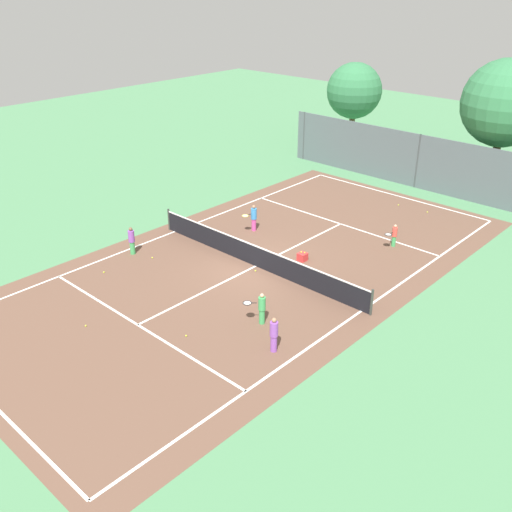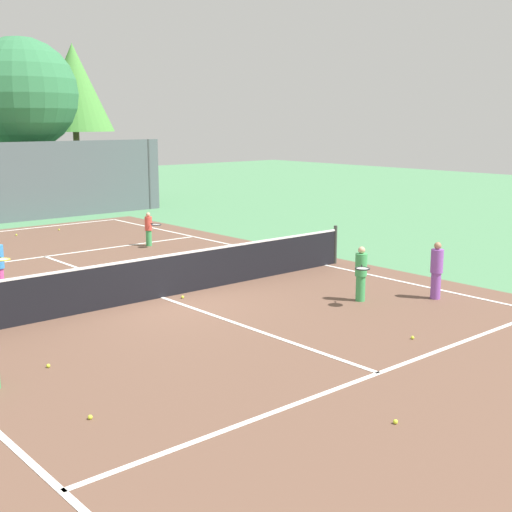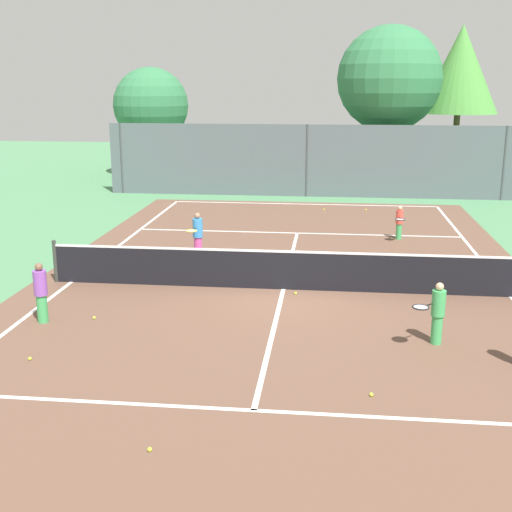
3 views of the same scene
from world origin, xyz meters
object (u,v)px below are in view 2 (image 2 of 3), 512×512
object	(u,v)px
player_1	(361,273)
tennis_ball_0	(395,422)
tennis_ball_4	(16,235)
player_0	(149,228)
tennis_ball_7	(90,417)
tennis_ball_3	(250,266)
tennis_ball_1	(59,230)
ball_crate	(160,270)
tennis_ball_2	(183,297)
player_4	(437,270)
tennis_ball_5	(412,338)
tennis_ball_6	(48,366)

from	to	relation	value
player_1	tennis_ball_0	distance (m)	6.46
tennis_ball_4	player_0	bearing A→B (deg)	-62.51
player_1	tennis_ball_0	size ratio (longest dim) A/B	19.09
tennis_ball_0	tennis_ball_7	xyz separation A→B (m)	(-3.06, 2.85, 0.00)
player_1	tennis_ball_7	xyz separation A→B (m)	(-7.62, -1.68, -0.62)
player_1	tennis_ball_3	distance (m)	4.45
tennis_ball_1	tennis_ball_7	bearing A→B (deg)	-113.68
tennis_ball_0	tennis_ball_1	bearing A→B (deg)	78.33
player_1	tennis_ball_0	xyz separation A→B (m)	(-4.56, -4.53, -0.62)
player_0	player_1	xyz separation A→B (m)	(-0.12, -9.10, 0.08)
player_1	tennis_ball_4	bearing A→B (deg)	99.76
tennis_ball_0	tennis_ball_4	size ratio (longest dim) A/B	1.00
ball_crate	tennis_ball_2	world-z (taller)	ball_crate
tennis_ball_2	tennis_ball_1	bearing A→B (deg)	78.89
player_0	tennis_ball_3	distance (m)	4.76
player_0	tennis_ball_1	world-z (taller)	player_0
player_4	tennis_ball_0	bearing A→B (deg)	-149.63
tennis_ball_1	tennis_ball_5	size ratio (longest dim) A/B	1.00
player_4	ball_crate	world-z (taller)	player_4
tennis_ball_3	tennis_ball_7	xyz separation A→B (m)	(-8.07, -6.07, 0.00)
player_0	ball_crate	xyz separation A→B (m)	(-2.21, -4.05, -0.40)
tennis_ball_0	tennis_ball_2	bearing A→B (deg)	77.49
ball_crate	tennis_ball_7	world-z (taller)	ball_crate
tennis_ball_0	tennis_ball_5	size ratio (longest dim) A/B	1.00
player_0	tennis_ball_6	bearing A→B (deg)	-130.75
tennis_ball_3	tennis_ball_4	bearing A→B (deg)	106.58
player_1	tennis_ball_5	distance (m)	2.88
tennis_ball_0	tennis_ball_5	distance (m)	3.80
tennis_ball_6	player_0	bearing A→B (deg)	49.25
player_4	tennis_ball_4	distance (m)	15.43
player_0	tennis_ball_2	world-z (taller)	player_0
tennis_ball_1	tennis_ball_5	xyz separation A→B (m)	(-0.65, -16.52, 0.00)
tennis_ball_3	tennis_ball_6	distance (m)	8.53
tennis_ball_0	tennis_ball_3	size ratio (longest dim) A/B	1.00
tennis_ball_0	player_1	bearing A→B (deg)	44.80
player_1	tennis_ball_1	size ratio (longest dim) A/B	19.09
tennis_ball_1	player_4	bearing A→B (deg)	-81.69
ball_crate	tennis_ball_5	xyz separation A→B (m)	(0.72, -7.51, -0.15)
player_0	tennis_ball_0	world-z (taller)	player_0
tennis_ball_4	player_1	bearing A→B (deg)	-80.24
tennis_ball_1	tennis_ball_7	distance (m)	17.19
tennis_ball_2	tennis_ball_5	bearing A→B (deg)	-73.73
tennis_ball_1	player_1	bearing A→B (deg)	-87.07
ball_crate	tennis_ball_4	bearing A→B (deg)	91.94
ball_crate	tennis_ball_7	bearing A→B (deg)	-129.39
tennis_ball_7	ball_crate	bearing A→B (deg)	50.61
tennis_ball_5	tennis_ball_7	world-z (taller)	same
tennis_ball_0	tennis_ball_2	world-z (taller)	same
tennis_ball_7	tennis_ball_6	bearing A→B (deg)	79.53
tennis_ball_7	tennis_ball_5	bearing A→B (deg)	-7.08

